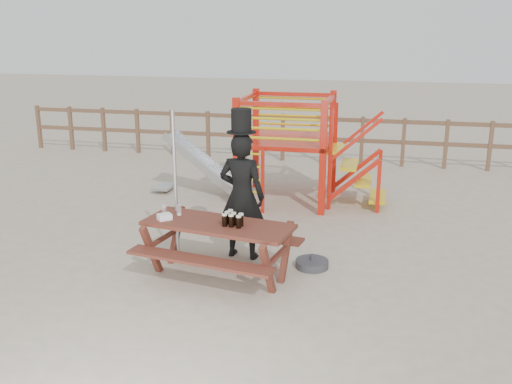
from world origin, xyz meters
The scene contains 10 objects.
ground centered at (0.00, 0.00, 0.00)m, with size 60.00×60.00×0.00m, color #B7A68E.
back_fence centered at (0.00, 7.00, 0.74)m, with size 15.09×0.09×1.20m.
playground_fort centered at (0.12, 3.58, 1.07)m, with size 4.71×1.84×2.10m.
picnic_table centered at (-0.06, -0.22, 0.49)m, with size 2.23×1.72×0.78m.
man_with_hat centered at (0.08, 0.56, 1.00)m, with size 0.73×0.52×2.23m.
metal_pole centered at (-0.80, 0.18, 1.11)m, with size 0.05×0.05×2.23m, color #B2B2B7.
parasol_base centered at (1.16, 0.38, 0.06)m, with size 0.48×0.48×0.20m.
paper_bag centered at (-0.81, -0.25, 0.82)m, with size 0.18×0.14×0.08m, color white.
stout_pints centered at (0.16, -0.27, 0.87)m, with size 0.28×0.29×0.17m.
empty_glasses centered at (-0.79, -0.05, 0.85)m, with size 0.27×0.12×0.15m.
Camera 1 is at (2.08, -7.17, 3.33)m, focal length 40.00 mm.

